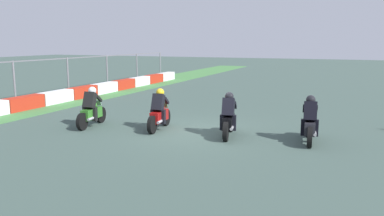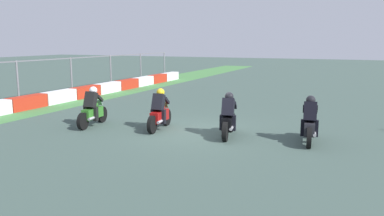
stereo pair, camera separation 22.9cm
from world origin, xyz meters
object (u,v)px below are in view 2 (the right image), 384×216
at_px(rider_lane_b, 228,118).
at_px(rider_lane_d, 92,110).
at_px(rider_lane_c, 160,113).
at_px(rider_lane_a, 310,123).

xyz_separation_m(rider_lane_b, rider_lane_d, (-0.52, 5.28, 0.00)).
distance_m(rider_lane_c, rider_lane_d, 2.67).
bearing_deg(rider_lane_a, rider_lane_d, 88.48).
bearing_deg(rider_lane_b, rider_lane_d, 85.19).
bearing_deg(rider_lane_d, rider_lane_c, -86.49).
bearing_deg(rider_lane_c, rider_lane_d, 95.00).
height_order(rider_lane_c, rider_lane_d, same).
bearing_deg(rider_lane_a, rider_lane_b, 88.61).
bearing_deg(rider_lane_a, rider_lane_c, 85.68).
relative_size(rider_lane_c, rider_lane_d, 1.00).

